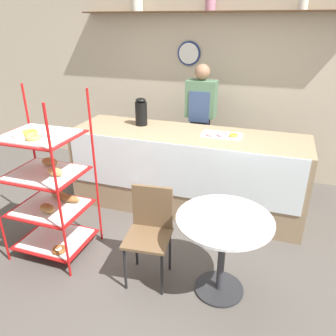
# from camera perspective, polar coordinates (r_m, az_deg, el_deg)

# --- Properties ---
(ground_plane) EXTENTS (14.00, 14.00, 0.00)m
(ground_plane) POSITION_cam_1_polar(r_m,az_deg,el_deg) (3.38, -2.12, -15.35)
(ground_plane) COLOR #4C4742
(back_wall) EXTENTS (10.00, 0.30, 2.70)m
(back_wall) POSITION_cam_1_polar(r_m,az_deg,el_deg) (4.88, 7.55, 14.87)
(back_wall) COLOR beige
(back_wall) RESTS_ON ground_plane
(display_counter) EXTENTS (2.74, 0.80, 0.97)m
(display_counter) POSITION_cam_1_polar(r_m,az_deg,el_deg) (3.98, 3.20, -0.52)
(display_counter) COLOR #937A5B
(display_counter) RESTS_ON ground_plane
(pastry_rack) EXTENTS (0.72, 0.61, 1.61)m
(pastry_rack) POSITION_cam_1_polar(r_m,az_deg,el_deg) (3.30, -20.06, -3.31)
(pastry_rack) COLOR #B71414
(pastry_rack) RESTS_ON ground_plane
(person_worker) EXTENTS (0.38, 0.23, 1.66)m
(person_worker) POSITION_cam_1_polar(r_m,az_deg,el_deg) (4.42, 5.67, 7.88)
(person_worker) COLOR #282833
(person_worker) RESTS_ON ground_plane
(cafe_table) EXTENTS (0.77, 0.77, 0.74)m
(cafe_table) POSITION_cam_1_polar(r_m,az_deg,el_deg) (2.74, 9.59, -11.74)
(cafe_table) COLOR #262628
(cafe_table) RESTS_ON ground_plane
(cafe_chair) EXTENTS (0.42, 0.42, 0.86)m
(cafe_chair) POSITION_cam_1_polar(r_m,az_deg,el_deg) (2.91, -3.15, -9.89)
(cafe_chair) COLOR black
(cafe_chair) RESTS_ON ground_plane
(coffee_carafe) EXTENTS (0.15, 0.15, 0.34)m
(coffee_carafe) POSITION_cam_1_polar(r_m,az_deg,el_deg) (4.08, -4.70, 9.70)
(coffee_carafe) COLOR black
(coffee_carafe) RESTS_ON display_counter
(donut_tray_counter) EXTENTS (0.45, 0.26, 0.05)m
(donut_tray_counter) POSITION_cam_1_polar(r_m,az_deg,el_deg) (3.74, 9.28, 5.75)
(donut_tray_counter) COLOR white
(donut_tray_counter) RESTS_ON display_counter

